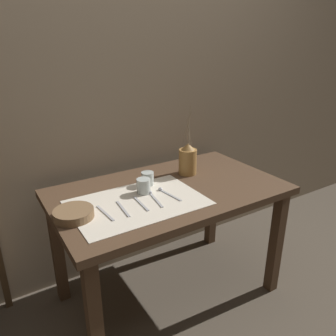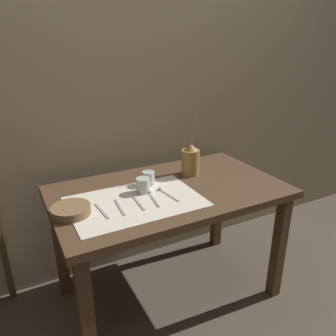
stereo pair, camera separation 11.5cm
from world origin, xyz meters
name	(u,v)px [view 1 (the left image)]	position (x,y,z in m)	size (l,w,h in m)	color
ground_plane	(169,292)	(0.00, 0.00, 0.00)	(12.00, 12.00, 0.00)	brown
stone_wall_back	(127,85)	(0.00, 0.47, 1.20)	(7.00, 0.06, 2.40)	gray
wooden_table	(169,204)	(0.00, 0.00, 0.61)	(1.24, 0.72, 0.70)	#4C3523
linen_cloth	(138,202)	(-0.22, -0.06, 0.71)	(0.65, 0.43, 0.00)	beige
pitcher_with_flowers	(188,160)	(0.21, 0.12, 0.79)	(0.11, 0.11, 0.41)	olive
wooden_bowl	(74,214)	(-0.53, -0.04, 0.73)	(0.18, 0.18, 0.04)	brown
glass_tumbler_near	(144,186)	(-0.14, 0.02, 0.75)	(0.07, 0.07, 0.08)	#B7C1BC
glass_tumbler_far	(148,179)	(-0.08, 0.10, 0.74)	(0.07, 0.07, 0.07)	#B7C1BC
fork_inner	(105,213)	(-0.40, -0.08, 0.71)	(0.02, 0.17, 0.00)	#A8A8AD
knife_center	(123,209)	(-0.31, -0.09, 0.71)	(0.03, 0.17, 0.00)	#A8A8AD
fork_outer	(141,204)	(-0.21, -0.08, 0.71)	(0.02, 0.17, 0.00)	#A8A8AD
spoon_inner	(152,195)	(-0.12, -0.04, 0.71)	(0.04, 0.18, 0.02)	#A8A8AD
spoon_outer	(164,191)	(-0.05, -0.03, 0.71)	(0.04, 0.18, 0.02)	#A8A8AD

